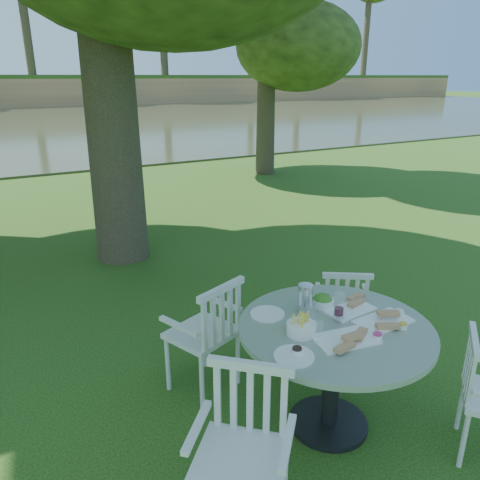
# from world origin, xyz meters

# --- Properties ---
(ground) EXTENTS (140.00, 140.00, 0.00)m
(ground) POSITION_xyz_m (0.00, 0.00, 0.00)
(ground) COLOR #183A0C
(ground) RESTS_ON ground
(table) EXTENTS (1.30, 1.30, 0.82)m
(table) POSITION_xyz_m (-0.24, -1.54, 0.64)
(table) COLOR black
(table) RESTS_ON ground
(chair_ne) EXTENTS (0.57, 0.56, 0.84)m
(chair_ne) POSITION_xyz_m (0.45, -0.87, 0.49)
(chair_ne) COLOR silver
(chair_ne) RESTS_ON ground
(chair_nw) EXTENTS (0.61, 0.59, 0.95)m
(chair_nw) POSITION_xyz_m (-0.80, -0.77, 0.56)
(chair_nw) COLOR silver
(chair_nw) RESTS_ON ground
(chair_sw) EXTENTS (0.66, 0.65, 0.95)m
(chair_sw) POSITION_xyz_m (-1.13, -1.88, 0.56)
(chair_sw) COLOR silver
(chair_sw) RESTS_ON ground
(tableware) EXTENTS (1.09, 0.79, 0.21)m
(tableware) POSITION_xyz_m (-0.29, -1.47, 0.86)
(tableware) COLOR white
(tableware) RESTS_ON table
(river) EXTENTS (100.00, 28.00, 0.12)m
(river) POSITION_xyz_m (0.00, 23.00, 0.00)
(river) COLOR #323720
(river) RESTS_ON ground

